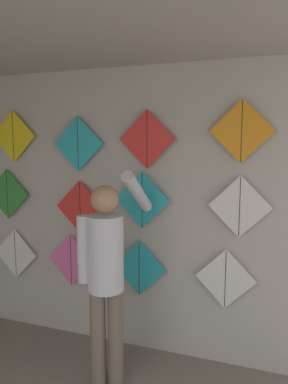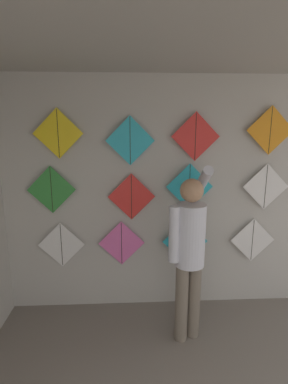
{
  "view_description": "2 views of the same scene",
  "coord_description": "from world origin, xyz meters",
  "px_view_note": "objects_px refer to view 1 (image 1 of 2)",
  "views": [
    {
      "loc": [
        1.59,
        0.42,
        2.1
      ],
      "look_at": [
        0.45,
        3.5,
        1.65
      ],
      "focal_mm": 35.0,
      "sensor_mm": 36.0,
      "label": 1
    },
    {
      "loc": [
        -0.37,
        0.35,
        2.26
      ],
      "look_at": [
        -0.2,
        3.5,
        1.54
      ],
      "focal_mm": 28.0,
      "sensor_mm": 36.0,
      "label": 2
    }
  ],
  "objects_px": {
    "kite_0": "(16,254)",
    "kite_4": "(7,194)",
    "kite_11": "(242,131)",
    "kite_7": "(240,207)",
    "kite_5": "(80,207)",
    "kite_3": "(225,279)",
    "shopkeeper": "(106,267)",
    "kite_1": "(71,260)",
    "kite_2": "(139,268)",
    "kite_6": "(142,200)",
    "kite_8": "(13,136)",
    "kite_10": "(147,139)",
    "kite_9": "(78,144)"
  },
  "relations": [
    {
      "from": "shopkeeper",
      "to": "kite_7",
      "type": "distance_m",
      "value": 1.27
    },
    {
      "from": "kite_10",
      "to": "kite_1",
      "type": "bearing_deg",
      "value": 180.0
    },
    {
      "from": "kite_7",
      "to": "kite_2",
      "type": "bearing_deg",
      "value": 180.0
    },
    {
      "from": "kite_1",
      "to": "kite_4",
      "type": "bearing_deg",
      "value": 180.0
    },
    {
      "from": "kite_11",
      "to": "kite_7",
      "type": "bearing_deg",
      "value": 0.0
    },
    {
      "from": "kite_6",
      "to": "kite_9",
      "type": "xyz_separation_m",
      "value": [
        -0.69,
        0.0,
        0.53
      ]
    },
    {
      "from": "kite_6",
      "to": "kite_8",
      "type": "xyz_separation_m",
      "value": [
        -1.48,
        0.0,
        0.61
      ]
    },
    {
      "from": "kite_8",
      "to": "kite_9",
      "type": "relative_size",
      "value": 1.0
    },
    {
      "from": "kite_1",
      "to": "kite_3",
      "type": "height_order",
      "value": "kite_3"
    },
    {
      "from": "kite_5",
      "to": "kite_11",
      "type": "height_order",
      "value": "kite_11"
    },
    {
      "from": "kite_8",
      "to": "kite_1",
      "type": "bearing_deg",
      "value": 0.0
    },
    {
      "from": "kite_2",
      "to": "kite_6",
      "type": "height_order",
      "value": "kite_6"
    },
    {
      "from": "kite_2",
      "to": "kite_9",
      "type": "bearing_deg",
      "value": 180.0
    },
    {
      "from": "kite_0",
      "to": "kite_2",
      "type": "distance_m",
      "value": 1.49
    },
    {
      "from": "kite_4",
      "to": "kite_5",
      "type": "height_order",
      "value": "kite_4"
    },
    {
      "from": "kite_6",
      "to": "kite_11",
      "type": "distance_m",
      "value": 1.11
    },
    {
      "from": "kite_1",
      "to": "kite_7",
      "type": "distance_m",
      "value": 1.85
    },
    {
      "from": "kite_0",
      "to": "kite_5",
      "type": "distance_m",
      "value": 1.02
    },
    {
      "from": "kite_3",
      "to": "shopkeeper",
      "type": "bearing_deg",
      "value": -147.17
    },
    {
      "from": "kite_0",
      "to": "kite_2",
      "type": "relative_size",
      "value": 1.0
    },
    {
      "from": "kite_8",
      "to": "kite_11",
      "type": "bearing_deg",
      "value": 0.0
    },
    {
      "from": "kite_9",
      "to": "kite_4",
      "type": "bearing_deg",
      "value": 180.0
    },
    {
      "from": "kite_4",
      "to": "kite_10",
      "type": "xyz_separation_m",
      "value": [
        1.64,
        0.0,
        0.6
      ]
    },
    {
      "from": "kite_1",
      "to": "kite_7",
      "type": "relative_size",
      "value": 1.0
    },
    {
      "from": "kite_4",
      "to": "kite_8",
      "type": "bearing_deg",
      "value": 0.0
    },
    {
      "from": "kite_6",
      "to": "kite_8",
      "type": "height_order",
      "value": "kite_8"
    },
    {
      "from": "shopkeeper",
      "to": "kite_11",
      "type": "relative_size",
      "value": 3.36
    },
    {
      "from": "kite_5",
      "to": "kite_8",
      "type": "xyz_separation_m",
      "value": [
        -0.8,
        0.0,
        0.73
      ]
    },
    {
      "from": "kite_6",
      "to": "shopkeeper",
      "type": "bearing_deg",
      "value": -99.8
    },
    {
      "from": "kite_8",
      "to": "kite_9",
      "type": "bearing_deg",
      "value": 0.0
    },
    {
      "from": "kite_1",
      "to": "kite_9",
      "type": "bearing_deg",
      "value": 0.0
    },
    {
      "from": "kite_0",
      "to": "kite_4",
      "type": "xyz_separation_m",
      "value": [
        -0.07,
        0.0,
        0.68
      ]
    },
    {
      "from": "kite_0",
      "to": "kite_1",
      "type": "relative_size",
      "value": 1.0
    },
    {
      "from": "kite_0",
      "to": "kite_4",
      "type": "distance_m",
      "value": 0.68
    },
    {
      "from": "kite_9",
      "to": "kite_10",
      "type": "xyz_separation_m",
      "value": [
        0.74,
        0.0,
        0.04
      ]
    },
    {
      "from": "shopkeeper",
      "to": "kite_8",
      "type": "xyz_separation_m",
      "value": [
        -1.38,
        0.59,
        1.1
      ]
    },
    {
      "from": "shopkeeper",
      "to": "kite_2",
      "type": "xyz_separation_m",
      "value": [
        0.07,
        0.59,
        -0.19
      ]
    },
    {
      "from": "shopkeeper",
      "to": "kite_11",
      "type": "bearing_deg",
      "value": 10.65
    },
    {
      "from": "kite_0",
      "to": "kite_11",
      "type": "distance_m",
      "value": 2.77
    },
    {
      "from": "kite_1",
      "to": "kite_9",
      "type": "xyz_separation_m",
      "value": [
        0.12,
        0.0,
        1.22
      ]
    },
    {
      "from": "kite_4",
      "to": "kite_10",
      "type": "distance_m",
      "value": 1.75
    },
    {
      "from": "kite_1",
      "to": "kite_6",
      "type": "distance_m",
      "value": 1.06
    },
    {
      "from": "kite_4",
      "to": "kite_5",
      "type": "bearing_deg",
      "value": 0.0
    },
    {
      "from": "kite_6",
      "to": "kite_11",
      "type": "relative_size",
      "value": 1.0
    },
    {
      "from": "kite_10",
      "to": "kite_11",
      "type": "distance_m",
      "value": 0.86
    },
    {
      "from": "kite_9",
      "to": "kite_8",
      "type": "bearing_deg",
      "value": 180.0
    },
    {
      "from": "kite_2",
      "to": "kite_8",
      "type": "bearing_deg",
      "value": 180.0
    },
    {
      "from": "kite_1",
      "to": "kite_3",
      "type": "distance_m",
      "value": 1.61
    },
    {
      "from": "kite_1",
      "to": "kite_9",
      "type": "height_order",
      "value": "kite_9"
    },
    {
      "from": "kite_3",
      "to": "kite_5",
      "type": "relative_size",
      "value": 1.0
    }
  ]
}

